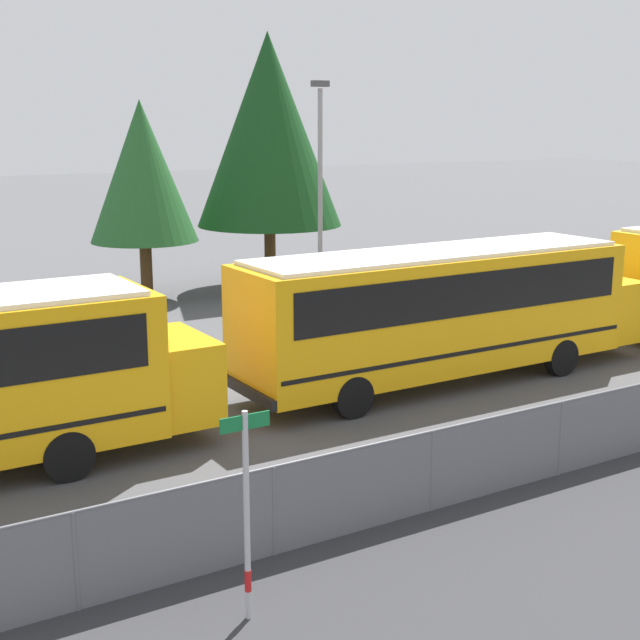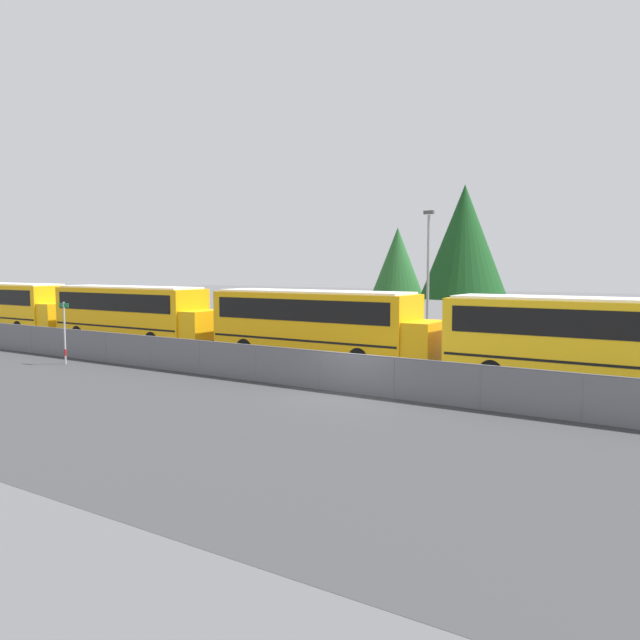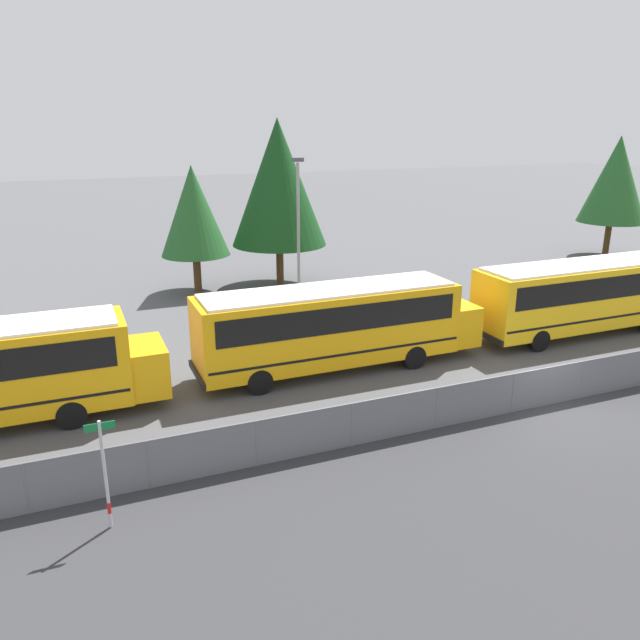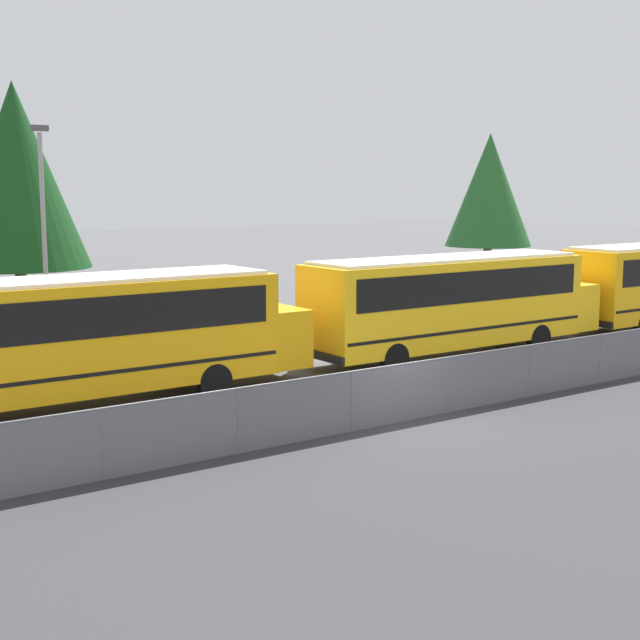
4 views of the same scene
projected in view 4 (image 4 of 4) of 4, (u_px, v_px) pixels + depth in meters
The scene contains 8 objects.
ground_plane at pixel (400, 422), 21.62m from camera, with size 200.00×200.00×0.00m, color #4C4C4F.
road_strip at pixel (607, 489), 16.77m from camera, with size 121.51×12.00×0.01m.
fence at pixel (401, 392), 21.51m from camera, with size 87.58×0.07×1.45m.
school_bus_2 at pixel (90, 330), 22.98m from camera, with size 11.82×2.63×3.38m.
school_bus_3 at pixel (453, 298), 29.82m from camera, with size 11.82×2.63×3.38m.
light_pole at pixel (44, 228), 30.95m from camera, with size 0.60×0.24×7.76m.
tree_0 at pixel (489, 190), 48.31m from camera, with size 4.68×4.68×8.56m.
tree_1 at pixel (16, 176), 34.64m from camera, with size 5.56×5.56×9.73m.
Camera 4 is at (-13.71, -16.05, 5.63)m, focal length 50.00 mm.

